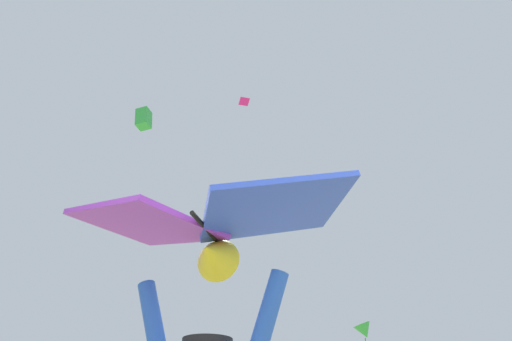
{
  "coord_description": "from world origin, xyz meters",
  "views": [
    {
      "loc": [
        0.23,
        -2.0,
        1.18
      ],
      "look_at": [
        -0.4,
        1.5,
        3.33
      ],
      "focal_mm": 32.01,
      "sensor_mm": 36.0,
      "label": 1
    }
  ],
  "objects_px": {
    "held_stunt_kite": "(209,228)",
    "distant_kite_green_overhead_distant": "(144,119)",
    "distant_kite_green_far_center": "(304,183)",
    "distant_kite_magenta_high_left": "(244,101)",
    "distant_kite_green_low_left": "(364,331)"
  },
  "relations": [
    {
      "from": "distant_kite_magenta_high_left",
      "to": "distant_kite_green_low_left",
      "type": "xyz_separation_m",
      "value": [
        6.07,
        10.31,
        -11.71
      ]
    },
    {
      "from": "distant_kite_magenta_high_left",
      "to": "distant_kite_green_low_left",
      "type": "bearing_deg",
      "value": 59.54
    },
    {
      "from": "distant_kite_green_low_left",
      "to": "distant_kite_magenta_high_left",
      "type": "bearing_deg",
      "value": -120.46
    },
    {
      "from": "distant_kite_green_overhead_distant",
      "to": "distant_kite_green_low_left",
      "type": "bearing_deg",
      "value": 50.75
    },
    {
      "from": "distant_kite_green_overhead_distant",
      "to": "distant_kite_magenta_high_left",
      "type": "bearing_deg",
      "value": 32.24
    },
    {
      "from": "held_stunt_kite",
      "to": "distant_kite_green_low_left",
      "type": "relative_size",
      "value": 0.58
    },
    {
      "from": "distant_kite_green_overhead_distant",
      "to": "distant_kite_green_low_left",
      "type": "relative_size",
      "value": 0.41
    },
    {
      "from": "distant_kite_magenta_high_left",
      "to": "distant_kite_green_low_left",
      "type": "distance_m",
      "value": 16.74
    },
    {
      "from": "distant_kite_green_far_center",
      "to": "distant_kite_magenta_high_left",
      "type": "bearing_deg",
      "value": -100.76
    },
    {
      "from": "held_stunt_kite",
      "to": "distant_kite_green_far_center",
      "type": "height_order",
      "value": "distant_kite_green_far_center"
    },
    {
      "from": "distant_kite_magenta_high_left",
      "to": "held_stunt_kite",
      "type": "bearing_deg",
      "value": -78.38
    },
    {
      "from": "held_stunt_kite",
      "to": "distant_kite_green_far_center",
      "type": "xyz_separation_m",
      "value": [
        -1.37,
        32.64,
        18.66
      ]
    },
    {
      "from": "distant_kite_green_overhead_distant",
      "to": "distant_kite_green_low_left",
      "type": "xyz_separation_m",
      "value": [
        10.93,
        13.38,
        -8.7
      ]
    },
    {
      "from": "held_stunt_kite",
      "to": "distant_kite_green_overhead_distant",
      "type": "distance_m",
      "value": 23.13
    },
    {
      "from": "distant_kite_green_low_left",
      "to": "distant_kite_green_far_center",
      "type": "height_order",
      "value": "distant_kite_green_far_center"
    }
  ]
}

